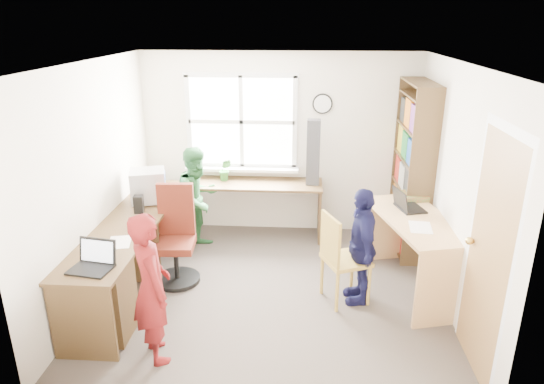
% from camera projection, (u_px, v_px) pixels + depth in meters
% --- Properties ---
extents(room, '(3.64, 3.44, 2.44)m').
position_uv_depth(room, '(272.00, 182.00, 4.92)').
color(room, '#433A34').
rests_on(room, ground).
extents(l_desk, '(2.38, 2.95, 0.75)m').
position_uv_depth(l_desk, '(140.00, 262.00, 4.90)').
color(l_desk, '#513A20').
rests_on(l_desk, ground).
extents(right_desk, '(0.99, 1.55, 0.83)m').
position_uv_depth(right_desk, '(415.00, 238.00, 5.10)').
color(right_desk, '#E7B373').
rests_on(right_desk, ground).
extents(bookshelf, '(0.30, 1.02, 2.10)m').
position_uv_depth(bookshelf, '(412.00, 173.00, 5.91)').
color(bookshelf, '#513A20').
rests_on(bookshelf, ground).
extents(swivel_chair, '(0.54, 0.54, 1.09)m').
position_uv_depth(swivel_chair, '(176.00, 240.00, 5.35)').
color(swivel_chair, black).
rests_on(swivel_chair, ground).
extents(wooden_chair, '(0.55, 0.55, 0.96)m').
position_uv_depth(wooden_chair, '(340.00, 255.00, 4.90)').
color(wooden_chair, gold).
rests_on(wooden_chair, ground).
extents(crt_monitor, '(0.47, 0.44, 0.38)m').
position_uv_depth(crt_monitor, '(148.00, 186.00, 5.62)').
color(crt_monitor, '#B3B5B8').
rests_on(crt_monitor, l_desk).
extents(laptop_left, '(0.39, 0.34, 0.24)m').
position_uv_depth(laptop_left, '(93.00, 262.00, 4.17)').
color(laptop_left, black).
rests_on(laptop_left, l_desk).
extents(laptop_right, '(0.36, 0.40, 0.23)m').
position_uv_depth(laptop_right, '(406.00, 205.00, 5.24)').
color(laptop_right, black).
rests_on(laptop_right, right_desk).
extents(speaker_a, '(0.11, 0.11, 0.20)m').
position_uv_depth(speaker_a, '(139.00, 204.00, 5.34)').
color(speaker_a, black).
rests_on(speaker_a, l_desk).
extents(speaker_b, '(0.10, 0.10, 0.19)m').
position_uv_depth(speaker_b, '(154.00, 188.00, 5.86)').
color(speaker_b, black).
rests_on(speaker_b, l_desk).
extents(cd_tower, '(0.17, 0.15, 0.84)m').
position_uv_depth(cd_tower, '(313.00, 152.00, 6.15)').
color(cd_tower, black).
rests_on(cd_tower, l_desk).
extents(game_box, '(0.36, 0.36, 0.06)m').
position_uv_depth(game_box, '(412.00, 196.00, 5.56)').
color(game_box, red).
rests_on(game_box, right_desk).
extents(paper_a, '(0.27, 0.33, 0.00)m').
position_uv_depth(paper_a, '(120.00, 242.00, 4.66)').
color(paper_a, white).
rests_on(paper_a, l_desk).
extents(paper_b, '(0.24, 0.32, 0.00)m').
position_uv_depth(paper_b, '(420.00, 227.00, 4.80)').
color(paper_b, white).
rests_on(paper_b, right_desk).
extents(potted_plant, '(0.17, 0.14, 0.30)m').
position_uv_depth(potted_plant, '(225.00, 170.00, 6.37)').
color(potted_plant, '#2F752F').
rests_on(potted_plant, l_desk).
extents(person_red, '(0.53, 0.58, 1.34)m').
position_uv_depth(person_red, '(151.00, 288.00, 4.03)').
color(person_red, maroon).
rests_on(person_red, ground).
extents(person_green, '(0.78, 0.81, 1.33)m').
position_uv_depth(person_green, '(198.00, 199.00, 6.02)').
color(person_green, '#2B6C36').
rests_on(person_green, ground).
extents(person_navy, '(0.34, 0.74, 1.23)m').
position_uv_depth(person_navy, '(361.00, 246.00, 4.89)').
color(person_navy, '#13133B').
rests_on(person_navy, ground).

